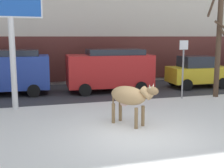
{
  "coord_description": "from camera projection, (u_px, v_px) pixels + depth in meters",
  "views": [
    {
      "loc": [
        -3.17,
        -7.99,
        3.01
      ],
      "look_at": [
        0.0,
        3.19,
        1.1
      ],
      "focal_mm": 46.67,
      "sensor_mm": 36.0,
      "label": 1
    }
  ],
  "objects": [
    {
      "name": "ground_plane",
      "position": [
        140.0,
        135.0,
        8.92
      ],
      "size": [
        120.0,
        120.0,
        0.0
      ],
      "primitive_type": "plane",
      "color": "white"
    },
    {
      "name": "road_strip",
      "position": [
        90.0,
        91.0,
        16.17
      ],
      "size": [
        60.0,
        5.6,
        0.01
      ],
      "primitive_type": "cube",
      "color": "#333338",
      "rests_on": "ground"
    },
    {
      "name": "cow_tan",
      "position": [
        130.0,
        97.0,
        9.85
      ],
      "size": [
        1.4,
        1.81,
        1.54
      ],
      "color": "tan",
      "rests_on": "ground"
    },
    {
      "name": "billboard",
      "position": [
        10.0,
        3.0,
        11.52
      ],
      "size": [
        2.53,
        0.48,
        5.56
      ],
      "color": "silver",
      "rests_on": "ground"
    },
    {
      "name": "car_blue_van",
      "position": [
        4.0,
        71.0,
        14.96
      ],
      "size": [
        4.68,
        2.27,
        2.32
      ],
      "color": "#233D9E",
      "rests_on": "ground"
    },
    {
      "name": "car_red_van",
      "position": [
        110.0,
        69.0,
        15.87
      ],
      "size": [
        4.68,
        2.27,
        2.32
      ],
      "color": "red",
      "rests_on": "ground"
    },
    {
      "name": "car_yellow_hatchback",
      "position": [
        197.0,
        72.0,
        17.26
      ],
      "size": [
        3.57,
        2.04,
        1.86
      ],
      "color": "gold",
      "rests_on": "ground"
    },
    {
      "name": "pedestrian_near_billboard",
      "position": [
        96.0,
        69.0,
        19.13
      ],
      "size": [
        0.36,
        0.24,
        1.73
      ],
      "color": "#282833",
      "rests_on": "ground"
    },
    {
      "name": "pedestrian_far_left",
      "position": [
        190.0,
        66.0,
        21.0
      ],
      "size": [
        0.36,
        0.24,
        1.73
      ],
      "color": "#282833",
      "rests_on": "ground"
    },
    {
      "name": "bare_tree_far_back",
      "position": [
        218.0,
        44.0,
        14.27
      ],
      "size": [
        1.13,
        1.21,
        5.0
      ],
      "color": "#4C3828",
      "rests_on": "ground"
    },
    {
      "name": "street_sign",
      "position": [
        183.0,
        64.0,
        14.01
      ],
      "size": [
        0.44,
        0.08,
        2.82
      ],
      "color": "gray",
      "rests_on": "ground"
    }
  ]
}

